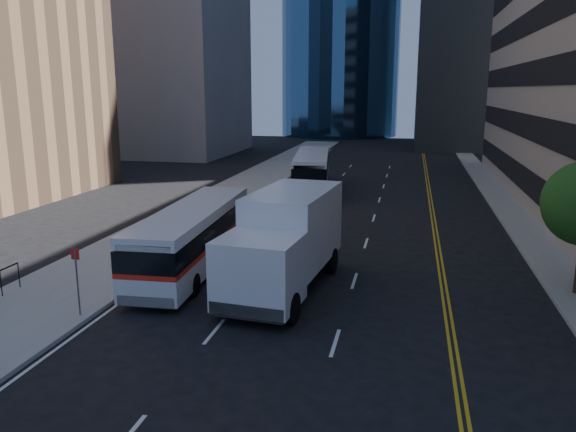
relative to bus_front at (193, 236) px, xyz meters
The scene contains 7 objects.
ground 10.56m from the bus_front, 50.84° to the right, with size 160.00×160.00×0.00m, color black.
sidewalk_west 17.40m from the bus_front, 103.00° to the left, with size 5.00×90.00×0.15m, color gray.
sidewalk_east 23.04m from the bus_front, 47.28° to the left, with size 2.00×90.00×0.15m, color gray.
midrise_west 51.39m from the bus_front, 115.99° to the left, with size 18.00×18.00×35.00m, color gray.
bus_front is the anchor object (origin of this frame).
bus_rear 21.07m from the bus_front, 85.63° to the left, with size 3.92×11.51×2.91m.
box_truck 4.85m from the bus_front, 20.84° to the right, with size 3.52×8.24×3.83m.
Camera 1 is at (2.53, -14.25, 7.76)m, focal length 35.00 mm.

